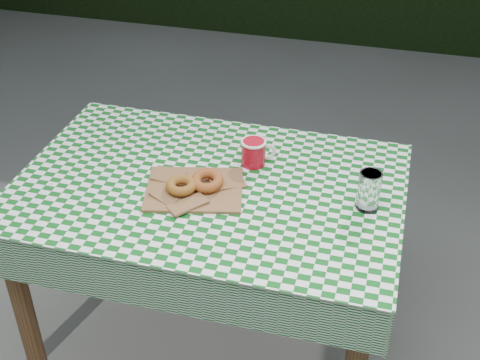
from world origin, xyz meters
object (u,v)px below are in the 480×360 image
at_px(table, 212,279).
at_px(coffee_mug, 253,153).
at_px(paper_bag, 194,189).
at_px(drinking_glass, 369,191).

bearing_deg(table, coffee_mug, 54.08).
bearing_deg(paper_bag, table, 56.75).
height_order(paper_bag, drinking_glass, drinking_glass).
distance_m(table, coffee_mug, 0.46).
bearing_deg(paper_bag, drinking_glass, 5.64).
relative_size(table, drinking_glass, 9.73).
distance_m(table, drinking_glass, 0.64).
relative_size(paper_bag, drinking_glass, 2.41).
bearing_deg(paper_bag, coffee_mug, 54.59).
xyz_separation_m(table, paper_bag, (-0.03, -0.04, 0.39)).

